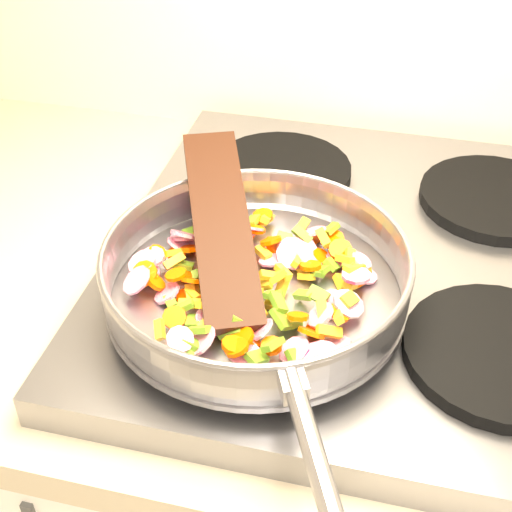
# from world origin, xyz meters

# --- Properties ---
(cooktop) EXTENTS (0.60, 0.60, 0.04)m
(cooktop) POSITION_xyz_m (-0.70, 1.67, 0.92)
(cooktop) COLOR #939399
(cooktop) RESTS_ON counter_top
(grate_fl) EXTENTS (0.19, 0.19, 0.02)m
(grate_fl) POSITION_xyz_m (-0.84, 1.52, 0.95)
(grate_fl) COLOR black
(grate_fl) RESTS_ON cooktop
(grate_fr) EXTENTS (0.19, 0.19, 0.02)m
(grate_fr) POSITION_xyz_m (-0.56, 1.52, 0.95)
(grate_fr) COLOR black
(grate_fr) RESTS_ON cooktop
(grate_bl) EXTENTS (0.19, 0.19, 0.02)m
(grate_bl) POSITION_xyz_m (-0.84, 1.81, 0.95)
(grate_bl) COLOR black
(grate_bl) RESTS_ON cooktop
(grate_br) EXTENTS (0.19, 0.19, 0.02)m
(grate_br) POSITION_xyz_m (-0.56, 1.81, 0.95)
(grate_br) COLOR black
(grate_br) RESTS_ON cooktop
(saute_pan) EXTENTS (0.36, 0.50, 0.06)m
(saute_pan) POSITION_xyz_m (-0.81, 1.54, 0.99)
(saute_pan) COLOR #9E9EA5
(saute_pan) RESTS_ON grate_fl
(vegetable_heap) EXTENTS (0.27, 0.26, 0.05)m
(vegetable_heap) POSITION_xyz_m (-0.82, 1.55, 0.98)
(vegetable_heap) COLOR gold
(vegetable_heap) RESTS_ON saute_pan
(wooden_spatula) EXTENTS (0.15, 0.26, 0.08)m
(wooden_spatula) POSITION_xyz_m (-0.86, 1.58, 1.01)
(wooden_spatula) COLOR black
(wooden_spatula) RESTS_ON saute_pan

